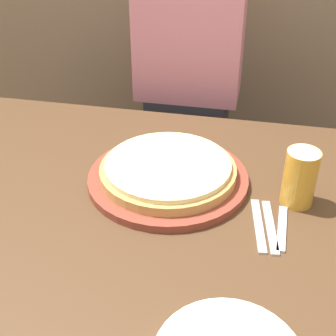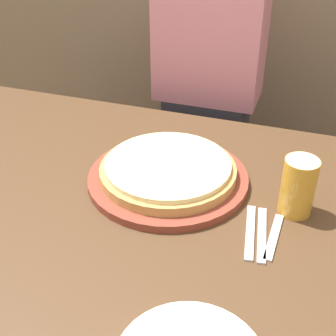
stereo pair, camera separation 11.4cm
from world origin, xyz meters
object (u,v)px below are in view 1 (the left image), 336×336
at_px(fork, 258,226).
at_px(diner_person, 188,110).
at_px(dinner_knife, 270,227).
at_px(beer_glass, 300,176).
at_px(spoon, 282,229).
at_px(pizza_on_board, 168,173).

distance_m(fork, diner_person, 0.76).
relative_size(dinner_knife, diner_person, 0.13).
relative_size(beer_glass, fork, 0.76).
distance_m(spoon, diner_person, 0.78).
xyz_separation_m(dinner_knife, diner_person, (-0.30, 0.70, -0.08)).
height_order(pizza_on_board, beer_glass, beer_glass).
relative_size(pizza_on_board, spoon, 2.61).
bearing_deg(diner_person, spoon, -65.21).
bearing_deg(spoon, pizza_on_board, 155.23).
bearing_deg(pizza_on_board, fork, -29.37).
bearing_deg(diner_person, beer_glass, -59.17).
xyz_separation_m(fork, spoon, (0.05, 0.00, 0.00)).
xyz_separation_m(fork, diner_person, (-0.27, 0.70, -0.08)).
bearing_deg(dinner_knife, pizza_on_board, 153.11).
bearing_deg(pizza_on_board, dinner_knife, -26.89).
xyz_separation_m(dinner_knife, spoon, (0.02, 0.00, 0.00)).
bearing_deg(pizza_on_board, spoon, -24.77).
relative_size(pizza_on_board, dinner_knife, 2.22).
distance_m(pizza_on_board, diner_person, 0.59).
height_order(dinner_knife, diner_person, diner_person).
bearing_deg(spoon, fork, -180.00).
xyz_separation_m(beer_glass, fork, (-0.08, -0.11, -0.07)).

